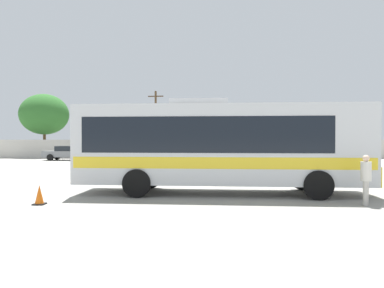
% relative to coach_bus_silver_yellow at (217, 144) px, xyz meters
% --- Properties ---
extents(ground_plane, '(300.00, 300.00, 0.00)m').
position_rel_coach_bus_silver_yellow_xyz_m(ground_plane, '(-0.38, 10.80, -1.95)').
color(ground_plane, gray).
extents(perimeter_wall, '(80.00, 0.30, 2.04)m').
position_rel_coach_bus_silver_yellow_xyz_m(perimeter_wall, '(-0.38, 25.02, -0.93)').
color(perimeter_wall, beige).
rests_on(perimeter_wall, ground_plane).
extents(coach_bus_silver_yellow, '(11.22, 3.22, 3.66)m').
position_rel_coach_bus_silver_yellow_xyz_m(coach_bus_silver_yellow, '(0.00, 0.00, 0.00)').
color(coach_bus_silver_yellow, silver).
rests_on(coach_bus_silver_yellow, ground_plane).
extents(attendant_by_bus_door, '(0.46, 0.46, 1.62)m').
position_rel_coach_bus_silver_yellow_xyz_m(attendant_by_bus_door, '(4.67, -2.41, -1.04)').
color(attendant_by_bus_door, '#B7B2A8').
rests_on(attendant_by_bus_door, ground_plane).
extents(parked_car_leftmost_grey, '(4.48, 2.05, 1.42)m').
position_rel_coach_bus_silver_yellow_xyz_m(parked_car_leftmost_grey, '(-13.81, 21.44, -1.19)').
color(parked_car_leftmost_grey, slate).
rests_on(parked_car_leftmost_grey, ground_plane).
extents(parked_car_second_grey, '(4.27, 2.27, 1.44)m').
position_rel_coach_bus_silver_yellow_xyz_m(parked_car_second_grey, '(-7.95, 21.60, -1.19)').
color(parked_car_second_grey, slate).
rests_on(parked_car_second_grey, ground_plane).
extents(parked_car_third_white, '(4.58, 2.31, 1.49)m').
position_rel_coach_bus_silver_yellow_xyz_m(parked_car_third_white, '(-2.47, 21.44, -1.16)').
color(parked_car_third_white, silver).
rests_on(parked_car_third_white, ground_plane).
extents(utility_pole_near, '(1.80, 0.31, 7.67)m').
position_rel_coach_bus_silver_yellow_xyz_m(utility_pole_near, '(-5.80, 27.56, 2.06)').
color(utility_pole_near, '#4C3823').
rests_on(utility_pole_near, ground_plane).
extents(roadside_tree_left, '(5.60, 5.60, 7.39)m').
position_rel_coach_bus_silver_yellow_xyz_m(roadside_tree_left, '(-19.01, 27.89, 3.05)').
color(roadside_tree_left, brown).
rests_on(roadside_tree_left, ground_plane).
extents(roadside_tree_midleft, '(4.13, 4.13, 5.87)m').
position_rel_coach_bus_silver_yellow_xyz_m(roadside_tree_midleft, '(-11.50, 30.33, 2.15)').
color(roadside_tree_midleft, brown).
rests_on(roadside_tree_midleft, ground_plane).
extents(traffic_cone_on_apron, '(0.36, 0.36, 0.64)m').
position_rel_coach_bus_silver_yellow_xyz_m(traffic_cone_on_apron, '(-5.90, -2.53, -1.65)').
color(traffic_cone_on_apron, black).
rests_on(traffic_cone_on_apron, ground_plane).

